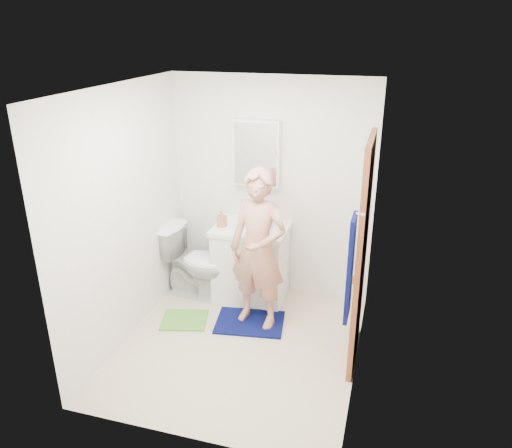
{
  "coord_description": "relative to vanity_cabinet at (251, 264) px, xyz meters",
  "views": [
    {
      "loc": [
        1.26,
        -3.8,
        2.88
      ],
      "look_at": [
        0.1,
        0.25,
        1.17
      ],
      "focal_mm": 35.0,
      "sensor_mm": 36.0,
      "label": 1
    }
  ],
  "objects": [
    {
      "name": "soap_dispenser",
      "position": [
        -0.3,
        -0.07,
        0.54
      ],
      "size": [
        0.1,
        0.1,
        0.18
      ],
      "primitive_type": "imported",
      "rotation": [
        0.0,
        0.0,
        -0.25
      ],
      "color": "#AA6B4F",
      "rests_on": "countertop"
    },
    {
      "name": "faucet",
      "position": [
        0.0,
        0.18,
        0.51
      ],
      "size": [
        0.03,
        0.03,
        0.12
      ],
      "primitive_type": "cylinder",
      "color": "silver",
      "rests_on": "countertop"
    },
    {
      "name": "toilet",
      "position": [
        -0.59,
        -0.11,
        0.01
      ],
      "size": [
        0.84,
        0.53,
        0.81
      ],
      "primitive_type": "imported",
      "rotation": [
        0.0,
        0.0,
        1.47
      ],
      "color": "white",
      "rests_on": "floor"
    },
    {
      "name": "wall_right",
      "position": [
        1.26,
        -0.91,
        0.8
      ],
      "size": [
        0.02,
        2.4,
        2.4
      ],
      "primitive_type": "cube",
      "color": "white",
      "rests_on": "ground"
    },
    {
      "name": "medicine_cabinet",
      "position": [
        0.0,
        0.22,
        1.2
      ],
      "size": [
        0.5,
        0.12,
        0.7
      ],
      "primitive_type": "cube",
      "color": "white",
      "rests_on": "wall_back"
    },
    {
      "name": "wall_left",
      "position": [
        -0.96,
        -0.91,
        0.8
      ],
      "size": [
        0.02,
        2.4,
        2.4
      ],
      "primitive_type": "cube",
      "color": "white",
      "rests_on": "ground"
    },
    {
      "name": "bath_mat",
      "position": [
        0.14,
        -0.53,
        -0.39
      ],
      "size": [
        0.75,
        0.58,
        0.02
      ],
      "primitive_type": "cube",
      "rotation": [
        0.0,
        0.0,
        0.14
      ],
      "color": "#070D48",
      "rests_on": "floor"
    },
    {
      "name": "ceiling",
      "position": [
        0.15,
        -0.91,
        2.01
      ],
      "size": [
        2.2,
        2.4,
        0.02
      ],
      "primitive_type": "cube",
      "color": "white",
      "rests_on": "ground"
    },
    {
      "name": "toothbrush_cup",
      "position": [
        0.14,
        0.08,
        0.5
      ],
      "size": [
        0.16,
        0.16,
        0.1
      ],
      "primitive_type": "imported",
      "rotation": [
        0.0,
        0.0,
        0.24
      ],
      "color": "#784190",
      "rests_on": "countertop"
    },
    {
      "name": "sink_basin",
      "position": [
        0.0,
        0.0,
        0.44
      ],
      "size": [
        0.4,
        0.4,
        0.03
      ],
      "primitive_type": "cylinder",
      "color": "white",
      "rests_on": "countertop"
    },
    {
      "name": "floor",
      "position": [
        0.15,
        -0.91,
        -0.41
      ],
      "size": [
        2.2,
        2.4,
        0.02
      ],
      "primitive_type": "cube",
      "color": "beige",
      "rests_on": "ground"
    },
    {
      "name": "door_knob",
      "position": [
        1.18,
        -1.08,
        0.55
      ],
      "size": [
        0.07,
        0.07,
        0.07
      ],
      "primitive_type": "sphere",
      "color": "gold",
      "rests_on": "door"
    },
    {
      "name": "green_rug",
      "position": [
        -0.52,
        -0.67,
        -0.39
      ],
      "size": [
        0.54,
        0.49,
        0.02
      ],
      "primitive_type": "cube",
      "rotation": [
        0.0,
        0.0,
        0.25
      ],
      "color": "#5CA938",
      "rests_on": "floor"
    },
    {
      "name": "wall_front",
      "position": [
        0.15,
        -2.12,
        0.8
      ],
      "size": [
        2.2,
        0.02,
        2.4
      ],
      "primitive_type": "cube",
      "color": "white",
      "rests_on": "ground"
    },
    {
      "name": "mirror_panel",
      "position": [
        0.0,
        0.16,
        1.2
      ],
      "size": [
        0.46,
        0.01,
        0.66
      ],
      "primitive_type": "cube",
      "color": "white",
      "rests_on": "wall_back"
    },
    {
      "name": "door",
      "position": [
        1.22,
        -0.76,
        0.62
      ],
      "size": [
        0.05,
        0.8,
        2.05
      ],
      "primitive_type": "cube",
      "color": "#9F502B",
      "rests_on": "ground"
    },
    {
      "name": "towel",
      "position": [
        1.18,
        -1.48,
        0.85
      ],
      "size": [
        0.03,
        0.24,
        0.8
      ],
      "primitive_type": "cube",
      "color": "#070D48",
      "rests_on": "wall_right"
    },
    {
      "name": "countertop",
      "position": [
        0.0,
        0.0,
        0.43
      ],
      "size": [
        0.79,
        0.59,
        0.05
      ],
      "primitive_type": "cube",
      "color": "white",
      "rests_on": "vanity_cabinet"
    },
    {
      "name": "man",
      "position": [
        0.22,
        -0.49,
        0.43
      ],
      "size": [
        0.65,
        0.5,
        1.62
      ],
      "primitive_type": "imported",
      "rotation": [
        0.0,
        0.0,
        -0.2
      ],
      "color": "tan",
      "rests_on": "bath_mat"
    },
    {
      "name": "wall_back",
      "position": [
        0.15,
        0.3,
        0.8
      ],
      "size": [
        2.2,
        0.02,
        2.4
      ],
      "primitive_type": "cube",
      "color": "white",
      "rests_on": "ground"
    },
    {
      "name": "towel_hook",
      "position": [
        1.22,
        -1.48,
        1.27
      ],
      "size": [
        0.06,
        0.02,
        0.02
      ],
      "primitive_type": "cylinder",
      "rotation": [
        0.0,
        1.57,
        0.0
      ],
      "color": "silver",
      "rests_on": "wall_right"
    },
    {
      "name": "vanity_cabinet",
      "position": [
        0.0,
        0.0,
        0.0
      ],
      "size": [
        0.75,
        0.55,
        0.8
      ],
      "primitive_type": "cube",
      "color": "white",
      "rests_on": "floor"
    }
  ]
}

